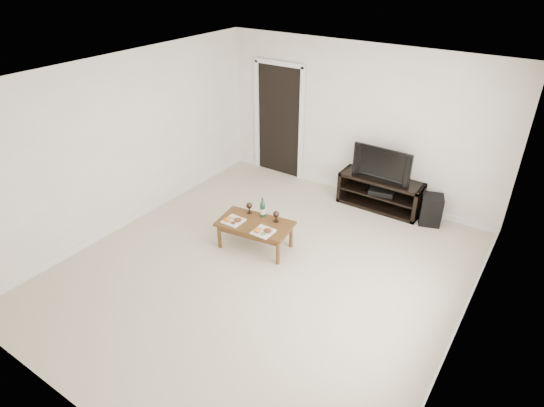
{
  "coord_description": "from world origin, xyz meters",
  "views": [
    {
      "loc": [
        2.86,
        -4.05,
        3.86
      ],
      "look_at": [
        -0.25,
        0.57,
        0.7
      ],
      "focal_mm": 30.0,
      "sensor_mm": 36.0,
      "label": 1
    }
  ],
  "objects_px": {
    "media_console": "(380,193)",
    "subwoofer": "(431,210)",
    "television": "(384,163)",
    "coffee_table": "(255,235)"
  },
  "relations": [
    {
      "from": "television",
      "to": "coffee_table",
      "type": "distance_m",
      "value": 2.44
    },
    {
      "from": "coffee_table",
      "to": "media_console",
      "type": "bearing_deg",
      "value": 63.66
    },
    {
      "from": "television",
      "to": "coffee_table",
      "type": "height_order",
      "value": "television"
    },
    {
      "from": "media_console",
      "to": "subwoofer",
      "type": "distance_m",
      "value": 0.86
    },
    {
      "from": "media_console",
      "to": "coffee_table",
      "type": "height_order",
      "value": "media_console"
    },
    {
      "from": "media_console",
      "to": "coffee_table",
      "type": "bearing_deg",
      "value": -116.34
    },
    {
      "from": "media_console",
      "to": "subwoofer",
      "type": "bearing_deg",
      "value": -1.06
    },
    {
      "from": "media_console",
      "to": "subwoofer",
      "type": "relative_size",
      "value": 2.85
    },
    {
      "from": "television",
      "to": "subwoofer",
      "type": "height_order",
      "value": "television"
    },
    {
      "from": "television",
      "to": "subwoofer",
      "type": "relative_size",
      "value": 2.02
    }
  ]
}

